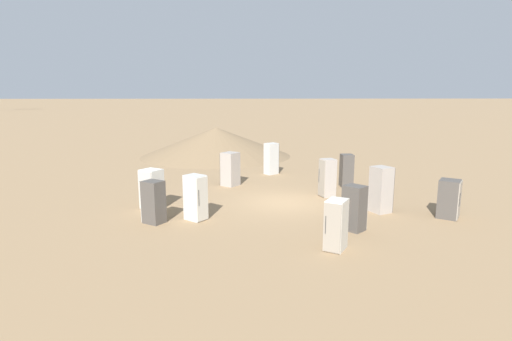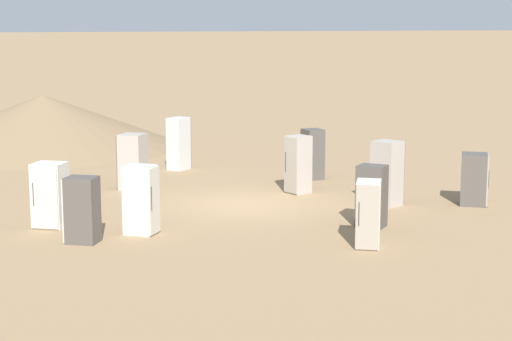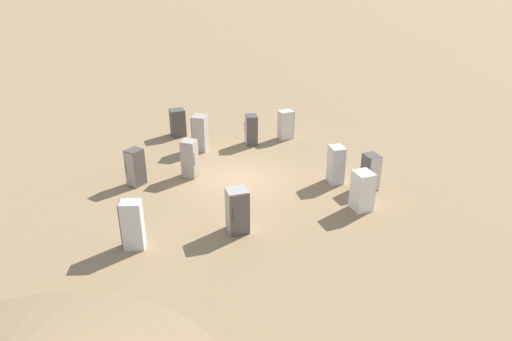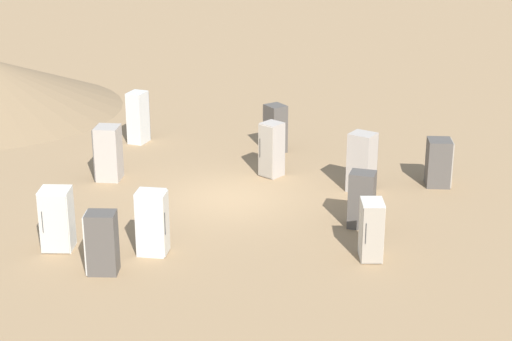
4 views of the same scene
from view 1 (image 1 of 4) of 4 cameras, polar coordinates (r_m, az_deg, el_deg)
The scene contains 13 objects.
ground_plane at distance 18.18m, azimuth 3.84°, elevation -4.55°, with size 1000.00×1000.00×0.00m, color #937551.
dirt_mound at distance 31.87m, azimuth -5.73°, elevation 4.11°, with size 11.81×11.81×2.27m.
discarded_fridge_0 at distance 17.49m, azimuth 25.87°, elevation -3.67°, with size 1.08×1.08×1.52m.
discarded_fridge_1 at distance 12.80m, azimuth 11.35°, elevation -7.61°, with size 0.90×0.96×1.60m.
discarded_fridge_2 at distance 19.30m, azimuth 10.16°, elevation -1.03°, with size 0.79×0.76×1.82m.
discarded_fridge_3 at distance 24.42m, azimuth 2.22°, elevation 1.71°, with size 0.96×0.91×1.91m.
discarded_fridge_4 at distance 15.59m, azimuth -14.47°, elevation -4.37°, with size 0.97×0.92×1.63m.
discarded_fridge_5 at distance 21.33m, azimuth -3.72°, elevation 0.21°, with size 1.10×1.10×1.79m.
discarded_fridge_6 at distance 15.65m, azimuth -8.62°, elevation -3.84°, with size 0.97×0.96×1.76m.
discarded_fridge_7 at distance 21.60m, azimuth 12.79°, elevation 0.00°, with size 0.61×0.75×1.72m.
discarded_fridge_8 at distance 17.25m, azimuth 17.45°, elevation -2.61°, with size 0.94×0.95×1.91m.
discarded_fridge_9 at distance 14.72m, azimuth 13.89°, elevation -5.22°, with size 0.94×0.95×1.64m.
discarded_fridge_10 at distance 17.53m, azimuth -14.69°, elevation -2.59°, with size 1.07×1.06×1.70m.
Camera 1 is at (-2.43, -17.36, 4.79)m, focal length 28.00 mm.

